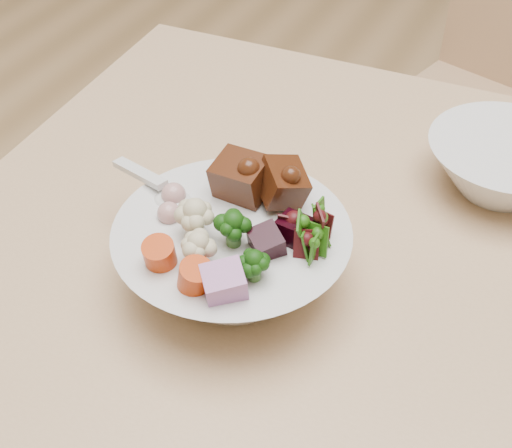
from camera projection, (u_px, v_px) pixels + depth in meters
name	position (u px, v px, depth m)	size (l,w,h in m)	color
food_bowl	(235.00, 251.00, 0.61)	(0.20, 0.20, 0.11)	silver
soup_spoon	(164.00, 194.00, 0.63)	(0.10, 0.05, 0.02)	silver
side_bowl	(504.00, 166.00, 0.71)	(0.16, 0.16, 0.05)	silver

